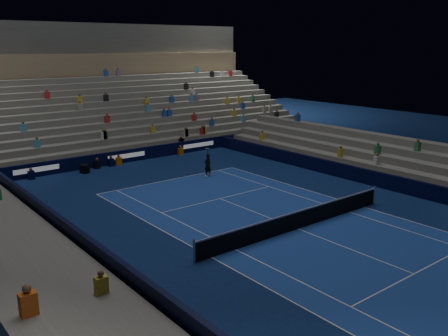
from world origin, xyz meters
name	(u,v)px	position (x,y,z in m)	size (l,w,h in m)	color
ground	(298,229)	(0.00, 0.00, 0.00)	(90.00, 90.00, 0.00)	#0D1F4F
court_surface	(298,229)	(0.00, 0.00, 0.01)	(10.97, 23.77, 0.01)	#1C3F9B
sponsor_barrier_far	(126,156)	(0.00, 18.50, 0.50)	(44.00, 0.25, 1.00)	black
sponsor_barrier_east	(405,186)	(9.70, 0.00, 0.50)	(0.25, 37.00, 1.00)	black
sponsor_barrier_west	(124,275)	(-9.70, 0.00, 0.50)	(0.25, 37.00, 1.00)	black
grandstand_main	(76,108)	(0.00, 27.90, 3.38)	(44.00, 15.20, 11.20)	slate
grandstand_east	(435,171)	(13.17, 0.00, 0.92)	(5.00, 37.00, 2.50)	slate
grandstand_west	(30,293)	(-13.17, 0.00, 0.92)	(5.00, 37.00, 2.50)	slate
tennis_net	(298,220)	(0.00, 0.00, 0.50)	(12.90, 0.10, 1.10)	#B2B2B7
tennis_player	(208,165)	(2.53, 11.03, 0.82)	(0.60, 0.39, 1.64)	black
broadcast_camera	(85,169)	(-3.92, 17.32, 0.33)	(0.67, 1.02, 0.63)	black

